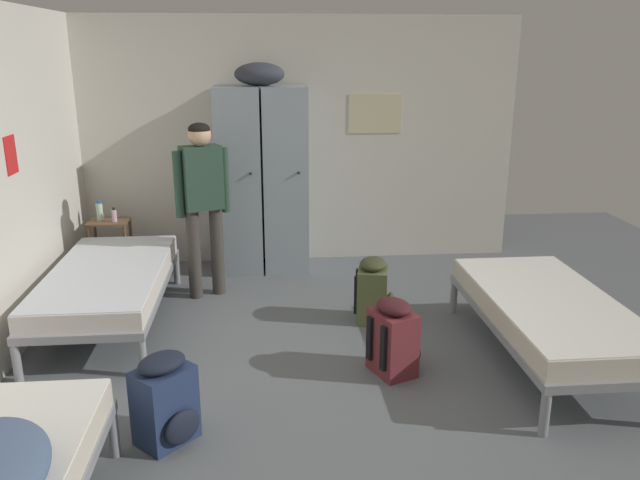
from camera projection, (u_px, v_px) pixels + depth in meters
name	position (u px, v px, depth m)	size (l,w,h in m)	color
ground_plane	(324.00, 385.00, 4.31)	(8.77, 8.77, 0.00)	slate
room_backdrop	(156.00, 171.00, 5.03)	(4.54, 5.54, 2.52)	beige
locker_bank	(262.00, 176.00, 6.34)	(0.90, 0.55, 2.07)	#8C99A3
shelf_unit	(111.00, 243.00, 6.29)	(0.38, 0.30, 0.57)	brown
bed_right	(550.00, 312.00, 4.55)	(0.90, 1.90, 0.49)	gray
bed_left_rear	(108.00, 281.00, 5.15)	(0.90, 1.90, 0.49)	gray
person_traveler	(203.00, 194.00, 5.61)	(0.47, 0.32, 1.59)	#3D3833
water_bottle	(100.00, 212.00, 6.22)	(0.06, 0.06, 0.20)	silver
lotion_bottle	(114.00, 215.00, 6.18)	(0.05, 0.05, 0.14)	beige
backpack_olive	(374.00, 291.00, 5.27)	(0.38, 0.36, 0.55)	#566038
backpack_navy	(166.00, 401.00, 3.62)	(0.42, 0.42, 0.55)	navy
backpack_maroon	(394.00, 338.00, 4.41)	(0.40, 0.39, 0.55)	maroon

